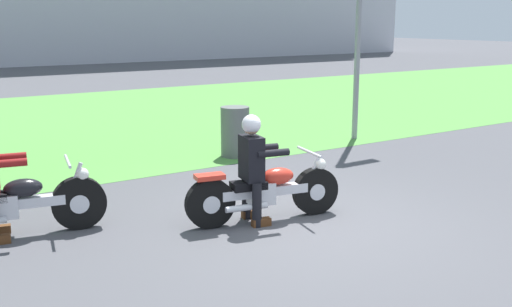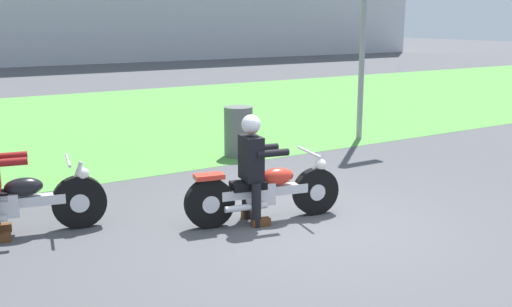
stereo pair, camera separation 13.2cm
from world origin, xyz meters
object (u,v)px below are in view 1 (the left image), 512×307
object	(u,v)px
motorcycle_lead	(265,192)
rider_lead	(253,160)
trash_can	(235,132)
motorcycle_follow	(9,205)

from	to	relation	value
motorcycle_lead	rider_lead	bearing A→B (deg)	179.15
motorcycle_lead	trash_can	bearing A→B (deg)	75.82
motorcycle_follow	trash_can	xyz separation A→B (m)	(4.47, 2.22, 0.07)
motorcycle_lead	trash_can	world-z (taller)	trash_can
motorcycle_follow	trash_can	world-z (taller)	trash_can
motorcycle_lead	trash_can	distance (m)	3.74
motorcycle_lead	rider_lead	world-z (taller)	rider_lead
motorcycle_follow	trash_can	size ratio (longest dim) A/B	2.38
rider_lead	motorcycle_follow	bearing A→B (deg)	168.64
motorcycle_lead	trash_can	size ratio (longest dim) A/B	2.20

